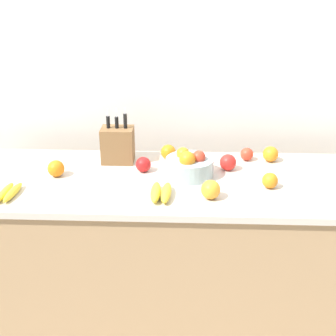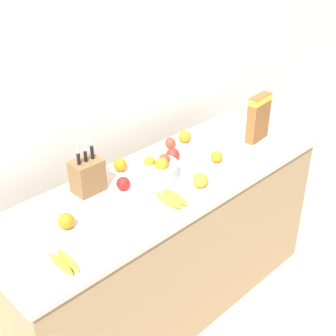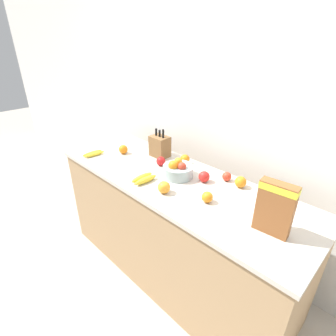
% 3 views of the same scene
% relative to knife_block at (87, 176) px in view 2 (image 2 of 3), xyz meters
% --- Properties ---
extents(ground_plane, '(14.00, 14.00, 0.00)m').
position_rel_knife_block_xyz_m(ground_plane, '(0.36, -0.20, -1.02)').
color(ground_plane, '#B2A899').
extents(wall_back, '(9.00, 0.06, 2.60)m').
position_rel_knife_block_xyz_m(wall_back, '(0.36, 0.36, 0.28)').
color(wall_back, silver).
rests_on(wall_back, ground_plane).
extents(counter, '(2.05, 0.69, 0.93)m').
position_rel_knife_block_xyz_m(counter, '(0.36, -0.20, -0.56)').
color(counter, tan).
rests_on(counter, ground_plane).
extents(knife_block, '(0.16, 0.12, 0.28)m').
position_rel_knife_block_xyz_m(knife_block, '(0.00, 0.00, 0.00)').
color(knife_block, brown).
rests_on(knife_block, counter).
extents(cereal_box, '(0.19, 0.08, 0.30)m').
position_rel_knife_block_xyz_m(cereal_box, '(1.12, -0.26, 0.07)').
color(cereal_box, brown).
rests_on(cereal_box, counter).
extents(fruit_bowl, '(0.22, 0.22, 0.14)m').
position_rel_knife_block_xyz_m(fruit_bowl, '(0.36, -0.16, -0.04)').
color(fruit_bowl, '#99B2B7').
rests_on(fruit_bowl, counter).
extents(banana_bunch_left, '(0.08, 0.18, 0.03)m').
position_rel_knife_block_xyz_m(banana_bunch_left, '(-0.42, -0.40, -0.07)').
color(banana_bunch_left, yellow).
rests_on(banana_bunch_left, counter).
extents(banana_bunch_right, '(0.09, 0.19, 0.04)m').
position_rel_knife_block_xyz_m(banana_bunch_right, '(0.24, -0.38, -0.07)').
color(banana_bunch_right, yellow).
rests_on(banana_bunch_right, counter).
extents(apple_middle, '(0.07, 0.07, 0.07)m').
position_rel_knife_block_xyz_m(apple_middle, '(0.65, 0.04, -0.06)').
color(apple_middle, red).
rests_on(apple_middle, counter).
extents(apple_near_bananas, '(0.08, 0.08, 0.08)m').
position_rel_knife_block_xyz_m(apple_near_bananas, '(0.54, -0.08, -0.05)').
color(apple_near_bananas, red).
rests_on(apple_near_bananas, counter).
extents(apple_front, '(0.07, 0.07, 0.07)m').
position_rel_knife_block_xyz_m(apple_front, '(0.14, -0.12, -0.05)').
color(apple_front, red).
rests_on(apple_front, counter).
extents(orange_front_center, '(0.08, 0.08, 0.08)m').
position_rel_knife_block_xyz_m(orange_front_center, '(0.76, 0.03, -0.05)').
color(orange_front_center, orange).
rests_on(orange_front_center, counter).
extents(orange_near_bowl, '(0.08, 0.08, 0.08)m').
position_rel_knife_block_xyz_m(orange_near_bowl, '(-0.27, -0.19, -0.05)').
color(orange_near_bowl, orange).
rests_on(orange_near_bowl, counter).
extents(orange_front_left, '(0.07, 0.07, 0.07)m').
position_rel_knife_block_xyz_m(orange_front_left, '(0.71, -0.27, -0.06)').
color(orange_front_left, orange).
rests_on(orange_front_left, counter).
extents(orange_mid_right, '(0.08, 0.08, 0.08)m').
position_rel_knife_block_xyz_m(orange_mid_right, '(0.25, 0.04, -0.05)').
color(orange_mid_right, orange).
rests_on(orange_mid_right, counter).
extents(orange_by_cereal, '(0.08, 0.08, 0.08)m').
position_rel_knife_block_xyz_m(orange_by_cereal, '(0.45, -0.39, -0.05)').
color(orange_by_cereal, orange).
rests_on(orange_by_cereal, counter).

